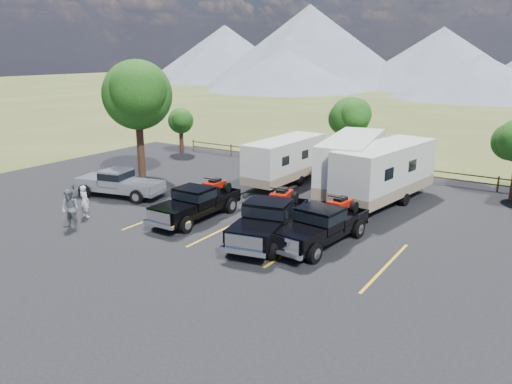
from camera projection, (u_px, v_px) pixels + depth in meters
The scene contains 17 objects.
ground at pixel (204, 268), 19.70m from camera, with size 320.00×320.00×0.00m, color #475524.
asphalt_lot at pixel (247, 244), 22.12m from camera, with size 44.00×34.00×0.04m, color black.
stall_lines at pixel (259, 237), 22.92m from camera, with size 12.12×5.50×0.01m.
tree_big_nw at pixel (137, 95), 32.06m from camera, with size 5.54×5.18×7.84m.
tree_north at pixel (350, 117), 35.08m from camera, with size 3.46×3.24×5.25m.
tree_nw_small at pixel (181, 121), 41.09m from camera, with size 2.59×2.43×3.85m.
rail_fence at pixel (400, 170), 33.43m from camera, with size 36.12×0.12×1.00m.
mountain_range at pixel (485, 54), 107.14m from camera, with size 209.00×71.00×20.00m.
rig_left at pixel (197, 202), 25.23m from camera, with size 2.04×5.66×1.89m.
rig_center at pixel (270, 218), 22.46m from camera, with size 3.21×6.50×2.08m.
rig_right at pixel (322, 224), 21.88m from camera, with size 2.50×5.93×1.93m.
trailer_left at pixel (285, 161), 31.79m from camera, with size 2.38×8.41×2.92m.
trailer_center at pixel (351, 164), 29.51m from camera, with size 3.97×9.92×3.43m.
trailer_right at pixel (385, 173), 27.68m from camera, with size 3.63×9.60×3.32m.
pickup_silver at pixel (119, 183), 29.09m from camera, with size 5.71×2.93×1.64m.
person_a at pixel (85, 201), 25.53m from camera, with size 0.61×0.40×1.68m, color silver.
person_b at pixel (70, 209), 23.82m from camera, with size 0.94×0.73×1.93m, color slate.
Camera 1 is at (11.61, -14.10, 8.24)m, focal length 35.00 mm.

